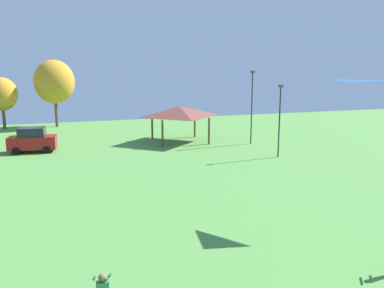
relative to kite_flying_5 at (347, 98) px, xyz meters
The scene contains 7 objects.
kite_flying_5 is the anchor object (origin of this frame).
parked_car_second_from_left 27.49m from the kite_flying_5, 124.20° to the left, with size 4.23×2.35×2.22m.
park_pavilion 23.19m from the kite_flying_5, 93.27° to the left, with size 6.06×5.57×3.60m.
light_post_1 20.47m from the kite_flying_5, 75.66° to the left, with size 0.36×0.20×7.13m.
light_post_2 14.65m from the kite_flying_5, 71.54° to the left, with size 0.36×0.20×6.07m.
treeline_tree_2 42.41m from the kite_flying_5, 116.80° to the left, with size 3.63×3.63×6.22m.
treeline_tree_3 39.95m from the kite_flying_5, 109.05° to the left, with size 4.89×4.89×8.30m.
Camera 1 is at (-3.90, 2.80, 7.65)m, focal length 38.00 mm.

